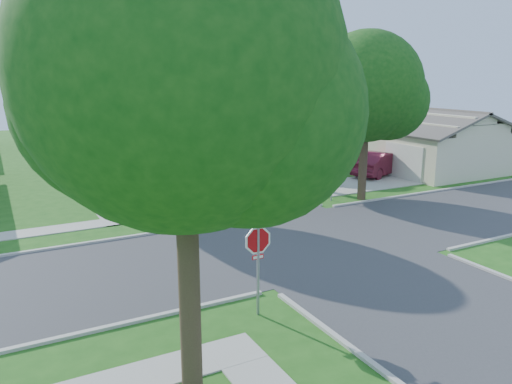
{
  "coord_description": "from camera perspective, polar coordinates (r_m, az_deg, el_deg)",
  "views": [
    {
      "loc": [
        -10.67,
        -15.81,
        6.46
      ],
      "look_at": [
        -1.03,
        2.3,
        1.6
      ],
      "focal_mm": 35.0,
      "sensor_mm": 36.0,
      "label": 1
    }
  ],
  "objects": [
    {
      "name": "tree_sw_corner",
      "position": [
        9.39,
        -8.04,
        11.99
      ],
      "size": [
        6.21,
        6.0,
        9.55
      ],
      "color": "#38281C",
      "rests_on": "ground"
    },
    {
      "name": "tree_e_mid",
      "position": [
        39.92,
        -5.42,
        12.98
      ],
      "size": [
        5.59,
        5.4,
        9.21
      ],
      "color": "#38281C",
      "rests_on": "ground"
    },
    {
      "name": "sidewalk_ne",
      "position": [
        45.51,
        -6.12,
        5.12
      ],
      "size": [
        1.2,
        40.0,
        0.04
      ],
      "primitive_type": "cube",
      "color": "#9E9B91",
      "rests_on": "ground"
    },
    {
      "name": "ground",
      "position": [
        20.14,
        5.71,
        -5.45
      ],
      "size": [
        100.0,
        100.0,
        0.0
      ],
      "primitive_type": "plane",
      "color": "#205517",
      "rests_on": "ground"
    },
    {
      "name": "house_ne_near",
      "position": [
        38.13,
        16.76,
        5.32
      ],
      "size": [
        8.42,
        13.6,
        4.23
      ],
      "color": "beige",
      "rests_on": "ground"
    },
    {
      "name": "stop_sign_ne",
      "position": [
        26.01,
        8.72,
        3.37
      ],
      "size": [
        1.05,
        0.8,
        2.98
      ],
      "color": "gray",
      "rests_on": "ground"
    },
    {
      "name": "tree_w_far",
      "position": [
        50.19,
        -21.56,
        11.34
      ],
      "size": [
        4.76,
        4.6,
        8.04
      ],
      "color": "#38281C",
      "rests_on": "ground"
    },
    {
      "name": "tree_w_near",
      "position": [
        25.54,
        -14.7,
        12.13
      ],
      "size": [
        5.38,
        5.2,
        8.97
      ],
      "color": "#38281C",
      "rests_on": "ground"
    },
    {
      "name": "sidewalk_nw",
      "position": [
        42.55,
        -21.56,
        3.69
      ],
      "size": [
        1.2,
        40.0,
        0.04
      ],
      "primitive_type": "cube",
      "color": "#9E9B91",
      "rests_on": "ground"
    },
    {
      "name": "tree_e_near",
      "position": [
        29.23,
        3.92,
        11.7
      ],
      "size": [
        4.97,
        4.8,
        8.28
      ],
      "color": "#38281C",
      "rests_on": "ground"
    },
    {
      "name": "car_curb_west",
      "position": [
        52.71,
        -17.61,
        6.42
      ],
      "size": [
        2.02,
        4.73,
        1.36
      ],
      "primitive_type": "imported",
      "rotation": [
        0.0,
        0.0,
        3.17
      ],
      "color": "black",
      "rests_on": "ground"
    },
    {
      "name": "house_ne_far",
      "position": [
        52.37,
        2.75,
        7.9
      ],
      "size": [
        8.42,
        13.6,
        4.23
      ],
      "color": "beige",
      "rests_on": "ground"
    },
    {
      "name": "stop_sign_sw",
      "position": [
        13.37,
        0.23,
        -6.03
      ],
      "size": [
        1.05,
        0.8,
        2.98
      ],
      "color": "gray",
      "rests_on": "ground"
    },
    {
      "name": "car_curb_east",
      "position": [
        43.88,
        -12.12,
        5.41
      ],
      "size": [
        1.6,
        3.77,
        1.27
      ],
      "primitive_type": "imported",
      "rotation": [
        0.0,
        0.0,
        -0.03
      ],
      "color": "black",
      "rests_on": "ground"
    },
    {
      "name": "road_ns",
      "position": [
        20.14,
        5.71,
        -5.44
      ],
      "size": [
        7.0,
        100.0,
        0.02
      ],
      "primitive_type": "cube",
      "color": "#333335",
      "rests_on": "ground"
    },
    {
      "name": "tree_ne_corner",
      "position": [
        26.29,
        12.61,
        11.12
      ],
      "size": [
        5.8,
        5.6,
        8.66
      ],
      "color": "#38281C",
      "rests_on": "ground"
    },
    {
      "name": "tree_e_far",
      "position": [
        52.15,
        -11.08,
        12.56
      ],
      "size": [
        5.17,
        5.0,
        8.72
      ],
      "color": "#38281C",
      "rests_on": "ground"
    },
    {
      "name": "driveway",
      "position": [
        30.18,
        10.76,
        0.78
      ],
      "size": [
        8.8,
        3.6,
        0.05
      ],
      "primitive_type": "cube",
      "color": "#9E9B91",
      "rests_on": "ground"
    },
    {
      "name": "tree_w_mid",
      "position": [
        37.31,
        -19.2,
        12.66
      ],
      "size": [
        5.8,
        5.6,
        9.56
      ],
      "color": "#38281C",
      "rests_on": "ground"
    },
    {
      "name": "car_driveway",
      "position": [
        33.53,
        13.93,
        3.2
      ],
      "size": [
        5.08,
        3.27,
        1.58
      ],
      "primitive_type": "imported",
      "rotation": [
        0.0,
        0.0,
        1.93
      ],
      "color": "#581222",
      "rests_on": "ground"
    }
  ]
}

